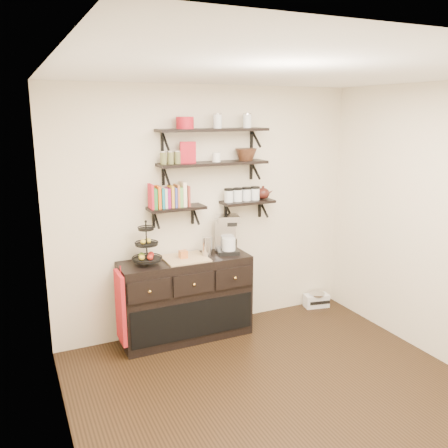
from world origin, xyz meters
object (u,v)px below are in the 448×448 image
fruit_stand (147,250)px  radio (316,300)px  sideboard (186,299)px  coffee_maker (227,235)px

fruit_stand → radio: size_ratio=1.34×
sideboard → coffee_maker: size_ratio=3.27×
sideboard → fruit_stand: 0.73m
coffee_maker → radio: 1.64m
fruit_stand → radio: 2.40m
fruit_stand → coffee_maker: (0.91, 0.03, 0.05)m
radio → fruit_stand: bearing=-166.1°
sideboard → radio: size_ratio=4.26×
sideboard → radio: sideboard is taller
sideboard → coffee_maker: bearing=3.3°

